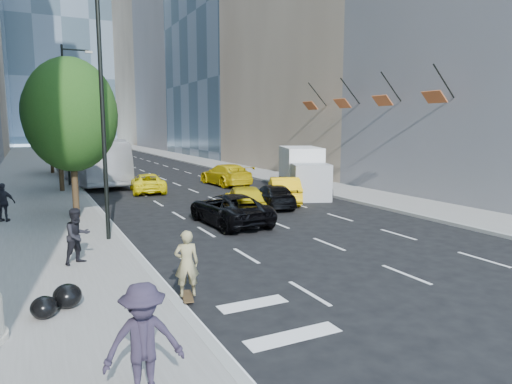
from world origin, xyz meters
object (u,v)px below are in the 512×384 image
skateboarder (187,268)px  black_sedan_lincoln (229,209)px  black_sedan_mercedes (273,196)px  city_bus (90,159)px  box_truck (303,171)px

skateboarder → black_sedan_lincoln: (4.61, 8.00, -0.16)m
black_sedan_lincoln → black_sedan_mercedes: black_sedan_lincoln is taller
skateboarder → black_sedan_mercedes: bearing=-115.0°
skateboarder → black_sedan_mercedes: (8.53, 11.00, -0.24)m
black_sedan_mercedes → city_bus: 17.89m
black_sedan_lincoln → black_sedan_mercedes: 4.93m
city_bus → black_sedan_lincoln: bearing=-83.9°
city_bus → box_truck: bearing=-52.8°
skateboarder → city_bus: (0.80, 27.09, 0.97)m
black_sedan_lincoln → city_bus: city_bus is taller
black_sedan_mercedes → city_bus: size_ratio=0.33×
black_sedan_lincoln → city_bus: bearing=-81.7°
black_sedan_mercedes → box_truck: box_truck is taller
box_truck → city_bus: bearing=153.3°
black_sedan_mercedes → black_sedan_lincoln: bearing=50.7°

